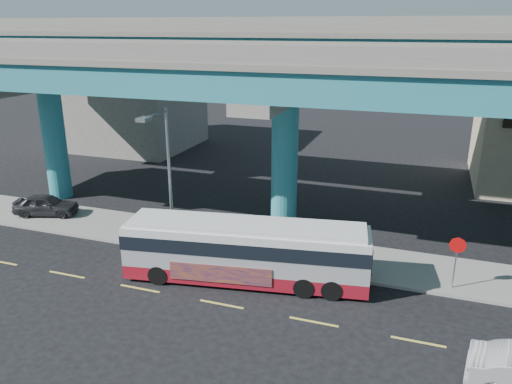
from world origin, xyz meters
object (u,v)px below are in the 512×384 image
(stop_sign, at_px, (457,252))
(parked_car, at_px, (46,205))
(transit_bus, at_px, (246,249))
(street_lamp, at_px, (163,161))

(stop_sign, bearing_deg, parked_car, -159.64)
(transit_bus, bearing_deg, stop_sign, 4.13)
(transit_bus, xyz_separation_m, street_lamp, (-4.84, 1.42, 3.39))
(transit_bus, relative_size, parked_car, 2.78)
(parked_car, height_order, stop_sign, stop_sign)
(street_lamp, xyz_separation_m, stop_sign, (13.85, 0.73, -3.05))
(transit_bus, height_order, parked_car, transit_bus)
(transit_bus, relative_size, stop_sign, 4.66)
(parked_car, xyz_separation_m, stop_sign, (23.43, -1.32, 1.10))
(transit_bus, distance_m, parked_car, 14.86)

